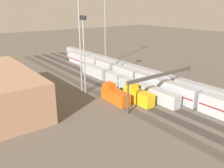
{
  "coord_description": "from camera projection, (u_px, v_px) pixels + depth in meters",
  "views": [
    {
      "loc": [
        -58.59,
        48.0,
        26.32
      ],
      "look_at": [
        -1.62,
        5.18,
        2.5
      ],
      "focal_mm": 37.57,
      "sensor_mm": 36.0,
      "label": 1
    }
  ],
  "objects": [
    {
      "name": "train_on_track_1",
      "position": [
        137.0,
        79.0,
        80.32
      ],
      "size": [
        95.6,
        3.06,
        5.0
      ],
      "color": "#B7BABF",
      "rests_on": "ground_plane"
    },
    {
      "name": "train_on_track_4",
      "position": [
        115.0,
        95.0,
        66.68
      ],
      "size": [
        10.0,
        3.0,
        5.0
      ],
      "color": "#D85914",
      "rests_on": "ground_plane"
    },
    {
      "name": "train_on_track_0",
      "position": [
        147.0,
        76.0,
        83.34
      ],
      "size": [
        119.8,
        3.06,
        5.0
      ],
      "color": "#A8AAB2",
      "rests_on": "ground_plane"
    },
    {
      "name": "track_bed_2",
      "position": [
        121.0,
        87.0,
        80.1
      ],
      "size": [
        140.0,
        2.8,
        0.12
      ],
      "primitive_type": "cube",
      "color": "#3D3833",
      "rests_on": "ground_plane"
    },
    {
      "name": "train_on_track_3",
      "position": [
        138.0,
        96.0,
        66.33
      ],
      "size": [
        10.0,
        3.0,
        5.0
      ],
      "color": "gold",
      "rests_on": "ground_plane"
    },
    {
      "name": "signal_gantry",
      "position": [
        162.0,
        78.0,
        64.52
      ],
      "size": [
        0.7,
        25.0,
        8.8
      ],
      "color": "#4C4742",
      "rests_on": "ground_plane"
    },
    {
      "name": "track_bed_0",
      "position": [
        142.0,
        81.0,
        85.79
      ],
      "size": [
        140.0,
        2.8,
        0.12
      ],
      "primitive_type": "cube",
      "color": "#3D3833",
      "rests_on": "ground_plane"
    },
    {
      "name": "light_mast_1",
      "position": [
        84.0,
        45.0,
        69.34
      ],
      "size": [
        2.8,
        0.7,
        23.73
      ],
      "color": "#9EA0A5",
      "rests_on": "ground_plane"
    },
    {
      "name": "train_on_track_2",
      "position": [
        121.0,
        81.0,
        79.46
      ],
      "size": [
        47.2,
        3.0,
        3.8
      ],
      "color": "#B7BABF",
      "rests_on": "ground_plane"
    },
    {
      "name": "light_mast_3",
      "position": [
        80.0,
        34.0,
        68.42
      ],
      "size": [
        2.8,
        0.7,
        29.28
      ],
      "color": "#9EA0A5",
      "rests_on": "ground_plane"
    },
    {
      "name": "track_bed_3",
      "position": [
        109.0,
        90.0,
        77.25
      ],
      "size": [
        140.0,
        2.8,
        0.12
      ],
      "primitive_type": "cube",
      "color": "#3D3833",
      "rests_on": "ground_plane"
    },
    {
      "name": "ground_plane",
      "position": [
        121.0,
        87.0,
        80.12
      ],
      "size": [
        400.0,
        400.0,
        0.0
      ],
      "primitive_type": "plane",
      "color": "#60594F"
    },
    {
      "name": "light_mast_2",
      "position": [
        105.0,
        22.0,
        103.65
      ],
      "size": [
        2.8,
        0.7,
        31.12
      ],
      "color": "#9EA0A5",
      "rests_on": "ground_plane"
    },
    {
      "name": "track_bed_4",
      "position": [
        97.0,
        93.0,
        74.4
      ],
      "size": [
        140.0,
        2.8,
        0.12
      ],
      "primitive_type": "cube",
      "color": "#4C443D",
      "rests_on": "ground_plane"
    },
    {
      "name": "track_bed_1",
      "position": [
        132.0,
        84.0,
        82.95
      ],
      "size": [
        140.0,
        2.8,
        0.12
      ],
      "primitive_type": "cube",
      "color": "#3D3833",
      "rests_on": "ground_plane"
    }
  ]
}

